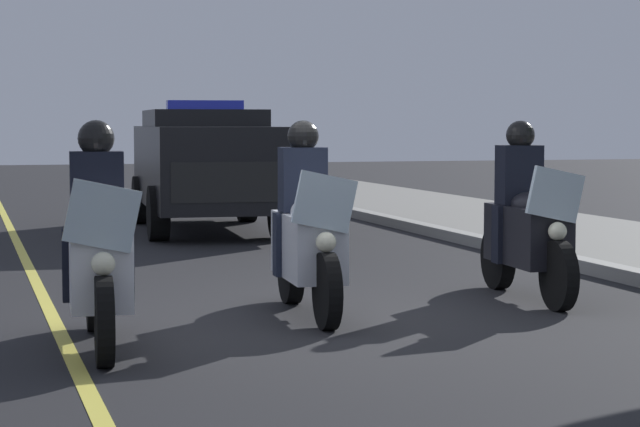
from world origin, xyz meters
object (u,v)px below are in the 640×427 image
police_motorcycle_lead_left (99,256)px  police_motorcycle_trailing (526,227)px  police_motorcycle_lead_right (307,237)px  police_suv (206,163)px

police_motorcycle_lead_left → police_motorcycle_trailing: 4.43m
police_motorcycle_trailing → police_motorcycle_lead_left: bearing=-72.1°
police_motorcycle_lead_left → police_motorcycle_lead_right: same height
police_motorcycle_lead_right → police_suv: bearing=174.7°
police_motorcycle_lead_right → police_motorcycle_trailing: size_ratio=1.00×
police_motorcycle_lead_left → police_motorcycle_lead_right: bearing=117.7°
police_motorcycle_lead_right → police_suv: size_ratio=0.43×
police_motorcycle_trailing → police_suv: police_suv is taller
police_motorcycle_lead_left → police_suv: bearing=164.1°
police_motorcycle_lead_left → police_motorcycle_lead_right: 2.18m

